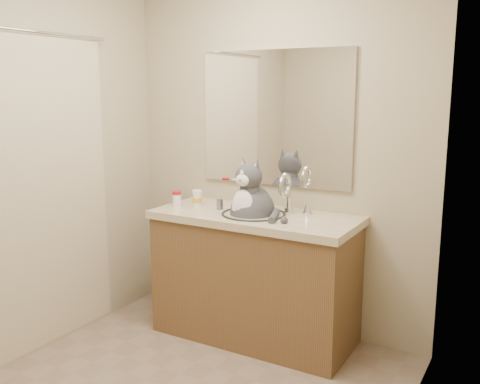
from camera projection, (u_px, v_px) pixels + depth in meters
name	position (u px, v px, depth m)	size (l,w,h in m)	color
room	(160.00, 182.00, 2.57)	(2.22, 2.52, 2.42)	#836E5A
vanity	(255.00, 273.00, 3.53)	(1.34, 0.59, 1.12)	brown
mirror	(275.00, 118.00, 3.57)	(1.10, 0.02, 0.90)	white
shower_curtain	(33.00, 193.00, 3.20)	(0.02, 1.30, 1.93)	beige
cat	(252.00, 210.00, 3.44)	(0.41, 0.36, 0.58)	#434247
pill_bottle_redcap	(177.00, 198.00, 3.68)	(0.08, 0.08, 0.10)	white
pill_bottle_orange	(197.00, 199.00, 3.66)	(0.07, 0.07, 0.11)	white
grey_canister	(220.00, 204.00, 3.58)	(0.05, 0.05, 0.07)	slate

